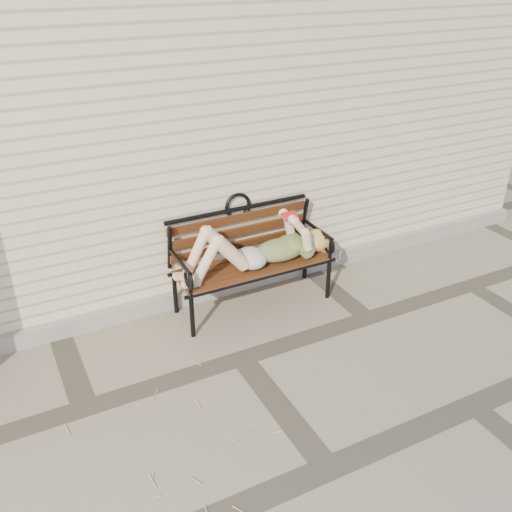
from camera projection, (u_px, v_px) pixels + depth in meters
ground at (242, 358)px, 4.59m from camera, size 80.00×80.00×0.00m
house_wall at (121, 96)px, 6.24m from camera, size 8.00×4.00×3.00m
foundation_strip at (197, 294)px, 5.32m from camera, size 8.00×0.10×0.15m
garden_bench at (248, 246)px, 5.11m from camera, size 1.54×0.61×1.00m
reading_woman at (256, 248)px, 5.00m from camera, size 1.46×0.33×0.46m
straw_scatter at (140, 458)px, 3.68m from camera, size 2.82×1.53×0.01m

